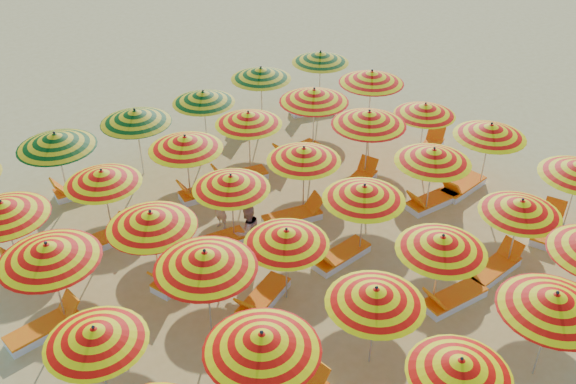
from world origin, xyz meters
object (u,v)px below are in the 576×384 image
object	(u,v)px
lounger_13	(294,216)
umbrella_15	(364,193)
umbrella_10	(521,207)
lounger_21	(82,189)
umbrella_13	(205,260)
lounger_18	(206,192)
umbrella_12	(95,335)
lounger_14	(358,182)
umbrella_24	(3,209)
umbrella_20	(231,182)
beachgoer_a	(221,209)
lounger_7	(340,256)
lounger_16	(39,260)
umbrella_17	(491,130)
umbrella_22	(369,118)
umbrella_3	(555,302)
lounger_10	(45,328)
lounger_4	(494,269)
lounger_15	(429,149)
lounger_9	(462,187)
umbrella_9	(442,243)
lounger_5	(547,228)
lounger_20	(296,152)
umbrella_28	(314,95)
umbrella_16	(433,156)
umbrella_33	(203,97)
umbrella_8	(376,296)
umbrella_27	(248,118)
lounger_12	(214,242)
lounger_3	(453,298)
umbrella_19	(151,220)
lounger_22	(249,125)
umbrella_14	(286,237)
beachgoer_b	(248,231)
lounger_6	(262,299)
lounger_23	(311,108)
umbrella_25	(102,177)
lounger_17	(99,241)
umbrella_26	(185,143)
umbrella_18	(48,252)
lounger_11	(180,275)
umbrella_23	(425,109)
lounger_8	(431,201)

from	to	relation	value
lounger_13	umbrella_15	bearing A→B (deg)	-64.69
umbrella_10	lounger_21	world-z (taller)	umbrella_10
umbrella_13	lounger_18	distance (m)	6.02
umbrella_12	lounger_14	size ratio (longest dim) A/B	1.46
lounger_21	umbrella_24	bearing A→B (deg)	49.53
umbrella_13	umbrella_20	size ratio (longest dim) A/B	1.15
umbrella_10	beachgoer_a	size ratio (longest dim) A/B	2.05
lounger_7	lounger_16	size ratio (longest dim) A/B	0.97
umbrella_17	umbrella_22	xyz separation A→B (m)	(-2.41, 2.67, 0.13)
umbrella_3	umbrella_13	size ratio (longest dim) A/B	1.03
lounger_10	lounger_4	bearing A→B (deg)	-32.57
lounger_14	lounger_15	world-z (taller)	same
umbrella_22	umbrella_17	bearing A→B (deg)	-47.85
lounger_9	umbrella_17	bearing A→B (deg)	155.57
umbrella_9	lounger_5	bearing A→B (deg)	-0.65
lounger_20	beachgoer_a	bearing A→B (deg)	19.36
umbrella_28	umbrella_16	bearing A→B (deg)	-87.87
umbrella_3	umbrella_33	xyz separation A→B (m)	(-0.09, 12.76, -0.16)
umbrella_8	lounger_10	distance (m)	7.70
umbrella_15	lounger_18	size ratio (longest dim) A/B	1.34
umbrella_22	lounger_5	xyz separation A→B (m)	(1.98, -5.29, -1.99)
umbrella_33	lounger_13	world-z (taller)	umbrella_33
umbrella_10	umbrella_27	xyz separation A→B (m)	(-2.46, 8.08, 0.05)
lounger_12	lounger_3	bearing A→B (deg)	132.36
umbrella_24	umbrella_19	bearing A→B (deg)	-45.37
umbrella_24	lounger_4	bearing A→B (deg)	-38.87
umbrella_33	lounger_18	world-z (taller)	umbrella_33
lounger_4	lounger_22	xyz separation A→B (m)	(-0.23, 10.45, 0.00)
umbrella_17	lounger_12	size ratio (longest dim) A/B	1.55
umbrella_14	lounger_4	world-z (taller)	umbrella_14
umbrella_12	umbrella_20	world-z (taller)	umbrella_20
lounger_15	beachgoer_b	distance (m)	8.05
lounger_14	umbrella_16	bearing A→B (deg)	-96.99
umbrella_15	lounger_18	bearing A→B (deg)	108.64
lounger_7	beachgoer_b	size ratio (longest dim) A/B	1.11
lounger_6	lounger_15	bearing A→B (deg)	173.22
umbrella_16	lounger_10	world-z (taller)	umbrella_16
lounger_5	lounger_12	size ratio (longest dim) A/B	1.01
lounger_22	umbrella_13	bearing A→B (deg)	45.03
umbrella_27	lounger_23	world-z (taller)	umbrella_27
umbrella_25	lounger_17	size ratio (longest dim) A/B	1.36
umbrella_19	umbrella_26	world-z (taller)	umbrella_19
umbrella_12	lounger_20	size ratio (longest dim) A/B	1.52
umbrella_8	umbrella_33	bearing A→B (deg)	76.66
umbrella_18	lounger_11	world-z (taller)	umbrella_18
umbrella_9	umbrella_23	xyz separation A→B (m)	(5.13, 4.92, -0.11)
umbrella_14	umbrella_16	xyz separation A→B (m)	(5.39, 0.18, 0.12)
lounger_8	lounger_23	world-z (taller)	same
lounger_20	lounger_23	xyz separation A→B (m)	(2.56, 2.20, 0.00)
umbrella_3	umbrella_33	distance (m)	12.77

